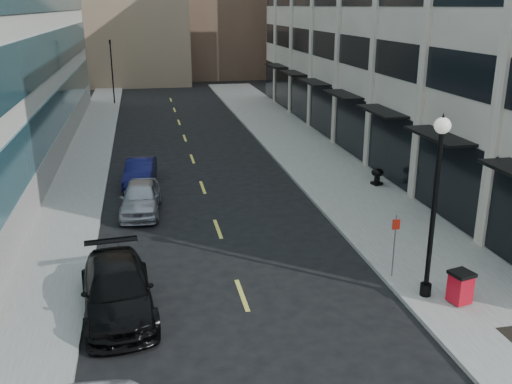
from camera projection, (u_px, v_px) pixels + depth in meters
name	position (u px, v px, depth m)	size (l,w,h in m)	color
sidewalk_right	(338.00, 178.00, 31.46)	(5.00, 80.00, 0.15)	gray
sidewalk_left	(75.00, 194.00, 28.86)	(3.00, 80.00, 0.15)	gray
building_right	(447.00, 8.00, 36.96)	(15.30, 46.50, 18.25)	beige
road_centerline	(210.00, 206.00, 27.29)	(0.15, 68.20, 0.01)	#D8CC4C
traffic_signal	(110.00, 44.00, 53.37)	(0.66, 0.66, 6.98)	black
car_black_pickup	(117.00, 290.00, 17.63)	(2.14, 5.25, 1.52)	black
car_silver_sedan	(141.00, 198.00, 26.19)	(1.75, 4.34, 1.48)	#999AA1
car_blue_sedan	(140.00, 172.00, 30.47)	(1.43, 4.11, 1.35)	#111242
trash_bin	(460.00, 286.00, 17.94)	(0.80, 0.82, 1.08)	red
lamppost	(436.00, 193.00, 17.51)	(0.50, 0.50, 6.00)	black
sign_post	(395.00, 237.00, 19.44)	(0.27, 0.07, 2.27)	slate
urn_planter	(377.00, 175.00, 29.91)	(0.64, 0.64, 0.89)	black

